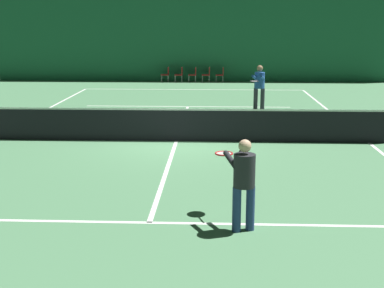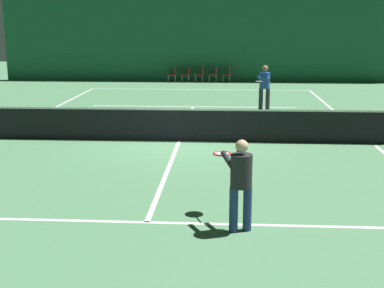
% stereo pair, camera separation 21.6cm
% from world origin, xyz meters
% --- Properties ---
extents(ground_plane, '(60.00, 60.00, 0.00)m').
position_xyz_m(ground_plane, '(0.00, 0.00, 0.00)').
color(ground_plane, '#4C7F56').
extents(backdrop_curtain, '(23.00, 0.12, 4.87)m').
position_xyz_m(backdrop_curtain, '(0.00, 15.80, 2.43)').
color(backdrop_curtain, '#1E5B3D').
rests_on(backdrop_curtain, ground).
extents(court_line_baseline_far, '(11.00, 0.10, 0.00)m').
position_xyz_m(court_line_baseline_far, '(0.00, 11.90, 0.00)').
color(court_line_baseline_far, white).
rests_on(court_line_baseline_far, ground).
extents(court_line_service_far, '(8.25, 0.10, 0.00)m').
position_xyz_m(court_line_service_far, '(0.00, 6.40, 0.00)').
color(court_line_service_far, white).
rests_on(court_line_service_far, ground).
extents(court_line_service_near, '(8.25, 0.10, 0.00)m').
position_xyz_m(court_line_service_near, '(0.00, -6.40, 0.00)').
color(court_line_service_near, white).
rests_on(court_line_service_near, ground).
extents(court_line_sideline_right, '(0.10, 23.80, 0.00)m').
position_xyz_m(court_line_sideline_right, '(5.50, 0.00, 0.00)').
color(court_line_sideline_right, white).
rests_on(court_line_sideline_right, ground).
extents(court_line_centre, '(0.10, 12.80, 0.00)m').
position_xyz_m(court_line_centre, '(0.00, 0.00, 0.00)').
color(court_line_centre, white).
rests_on(court_line_centre, ground).
extents(tennis_net, '(12.00, 0.10, 1.07)m').
position_xyz_m(tennis_net, '(0.00, 0.00, 0.51)').
color(tennis_net, black).
rests_on(tennis_net, ground).
extents(player_near, '(0.75, 1.33, 1.54)m').
position_xyz_m(player_near, '(1.58, -6.63, 0.90)').
color(player_near, navy).
rests_on(player_near, ground).
extents(player_far, '(0.72, 1.42, 1.73)m').
position_xyz_m(player_far, '(2.80, 5.67, 1.01)').
color(player_far, '#2D2D38').
rests_on(player_far, ground).
extents(courtside_chair_0, '(0.44, 0.44, 0.84)m').
position_xyz_m(courtside_chair_0, '(-1.68, 15.25, 0.49)').
color(courtside_chair_0, '#99999E').
rests_on(courtside_chair_0, ground).
extents(courtside_chair_1, '(0.44, 0.44, 0.84)m').
position_xyz_m(courtside_chair_1, '(-0.91, 15.25, 0.49)').
color(courtside_chair_1, '#99999E').
rests_on(courtside_chair_1, ground).
extents(courtside_chair_2, '(0.44, 0.44, 0.84)m').
position_xyz_m(courtside_chair_2, '(-0.13, 15.25, 0.49)').
color(courtside_chair_2, '#99999E').
rests_on(courtside_chair_2, ground).
extents(courtside_chair_3, '(0.44, 0.44, 0.84)m').
position_xyz_m(courtside_chair_3, '(0.64, 15.25, 0.49)').
color(courtside_chair_3, '#99999E').
rests_on(courtside_chair_3, ground).
extents(courtside_chair_4, '(0.44, 0.44, 0.84)m').
position_xyz_m(courtside_chair_4, '(1.41, 15.25, 0.49)').
color(courtside_chair_4, '#99999E').
rests_on(courtside_chair_4, ground).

